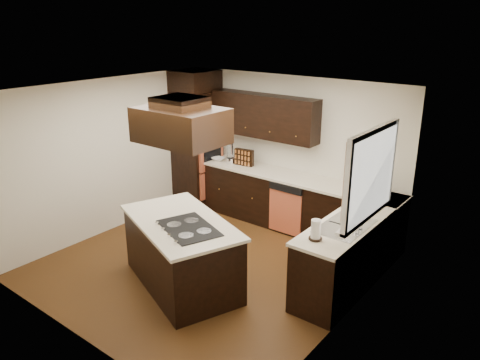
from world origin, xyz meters
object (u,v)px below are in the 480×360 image
at_px(spice_rack, 244,157).
at_px(oven_column, 197,149).
at_px(island, 182,254).
at_px(range_hood, 181,125).

bearing_deg(spice_rack, oven_column, 175.45).
height_order(island, spice_rack, spice_rack).
bearing_deg(island, oven_column, 150.24).
bearing_deg(range_hood, island, -127.20).
distance_m(range_hood, spice_rack, 2.71).
height_order(oven_column, spice_rack, oven_column).
bearing_deg(oven_column, range_hood, -50.26).
relative_size(oven_column, island, 1.22).
height_order(oven_column, range_hood, range_hood).
distance_m(oven_column, range_hood, 3.13).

